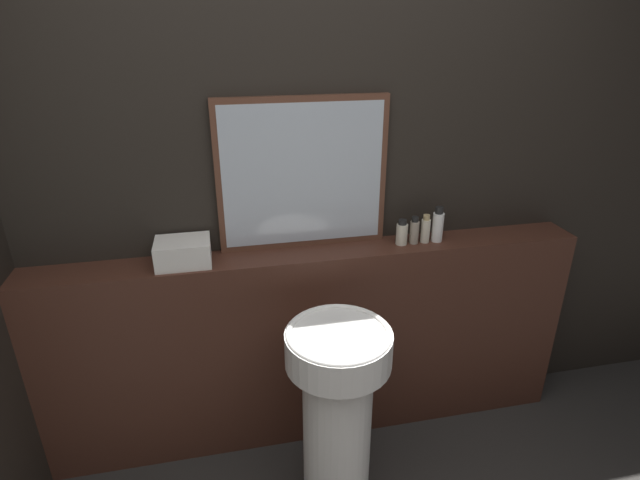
{
  "coord_description": "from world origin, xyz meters",
  "views": [
    {
      "loc": [
        -0.39,
        -0.51,
        1.9
      ],
      "look_at": [
        0.0,
        1.32,
        1.08
      ],
      "focal_mm": 28.0,
      "sensor_mm": 36.0,
      "label": 1
    }
  ],
  "objects_px": {
    "shampoo_bottle": "(402,233)",
    "mirror": "(303,175)",
    "conditioner_bottle": "(414,231)",
    "pedestal_sink": "(338,408)",
    "body_wash_bottle": "(438,225)",
    "lotion_bottle": "(425,229)",
    "towel_stack": "(183,252)"
  },
  "relations": [
    {
      "from": "pedestal_sink",
      "to": "mirror",
      "type": "relative_size",
      "value": 1.18
    },
    {
      "from": "mirror",
      "to": "lotion_bottle",
      "type": "relative_size",
      "value": 5.54
    },
    {
      "from": "towel_stack",
      "to": "lotion_bottle",
      "type": "distance_m",
      "value": 1.06
    },
    {
      "from": "mirror",
      "to": "body_wash_bottle",
      "type": "xyz_separation_m",
      "value": [
        0.6,
        -0.08,
        -0.25
      ]
    },
    {
      "from": "pedestal_sink",
      "to": "conditioner_bottle",
      "type": "relative_size",
      "value": 6.81
    },
    {
      "from": "mirror",
      "to": "shampoo_bottle",
      "type": "distance_m",
      "value": 0.52
    },
    {
      "from": "lotion_bottle",
      "to": "body_wash_bottle",
      "type": "height_order",
      "value": "body_wash_bottle"
    },
    {
      "from": "conditioner_bottle",
      "to": "body_wash_bottle",
      "type": "bearing_deg",
      "value": 0.0
    },
    {
      "from": "towel_stack",
      "to": "mirror",
      "type": "bearing_deg",
      "value": 8.83
    },
    {
      "from": "conditioner_bottle",
      "to": "shampoo_bottle",
      "type": "bearing_deg",
      "value": -180.0
    },
    {
      "from": "towel_stack",
      "to": "body_wash_bottle",
      "type": "xyz_separation_m",
      "value": [
        1.12,
        0.0,
        0.02
      ]
    },
    {
      "from": "mirror",
      "to": "body_wash_bottle",
      "type": "bearing_deg",
      "value": -7.64
    },
    {
      "from": "mirror",
      "to": "lotion_bottle",
      "type": "bearing_deg",
      "value": -8.44
    },
    {
      "from": "mirror",
      "to": "towel_stack",
      "type": "distance_m",
      "value": 0.59
    },
    {
      "from": "towel_stack",
      "to": "shampoo_bottle",
      "type": "height_order",
      "value": "shampoo_bottle"
    },
    {
      "from": "towel_stack",
      "to": "lotion_bottle",
      "type": "height_order",
      "value": "lotion_bottle"
    },
    {
      "from": "conditioner_bottle",
      "to": "pedestal_sink",
      "type": "bearing_deg",
      "value": -135.71
    },
    {
      "from": "pedestal_sink",
      "to": "body_wash_bottle",
      "type": "distance_m",
      "value": 0.91
    },
    {
      "from": "towel_stack",
      "to": "pedestal_sink",
      "type": "bearing_deg",
      "value": -38.64
    },
    {
      "from": "pedestal_sink",
      "to": "towel_stack",
      "type": "xyz_separation_m",
      "value": [
        -0.55,
        0.44,
        0.53
      ]
    },
    {
      "from": "pedestal_sink",
      "to": "body_wash_bottle",
      "type": "relative_size",
      "value": 5.27
    },
    {
      "from": "shampoo_bottle",
      "to": "conditioner_bottle",
      "type": "relative_size",
      "value": 0.92
    },
    {
      "from": "shampoo_bottle",
      "to": "conditioner_bottle",
      "type": "height_order",
      "value": "conditioner_bottle"
    },
    {
      "from": "shampoo_bottle",
      "to": "mirror",
      "type": "bearing_deg",
      "value": 169.41
    },
    {
      "from": "lotion_bottle",
      "to": "shampoo_bottle",
      "type": "bearing_deg",
      "value": -180.0
    },
    {
      "from": "towel_stack",
      "to": "shampoo_bottle",
      "type": "relative_size",
      "value": 1.91
    },
    {
      "from": "towel_stack",
      "to": "body_wash_bottle",
      "type": "relative_size",
      "value": 1.36
    },
    {
      "from": "towel_stack",
      "to": "lotion_bottle",
      "type": "bearing_deg",
      "value": 0.0
    },
    {
      "from": "pedestal_sink",
      "to": "mirror",
      "type": "bearing_deg",
      "value": 93.88
    },
    {
      "from": "body_wash_bottle",
      "to": "towel_stack",
      "type": "bearing_deg",
      "value": 180.0
    },
    {
      "from": "mirror",
      "to": "shampoo_bottle",
      "type": "relative_size",
      "value": 6.29
    },
    {
      "from": "conditioner_bottle",
      "to": "mirror",
      "type": "bearing_deg",
      "value": 170.65
    }
  ]
}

